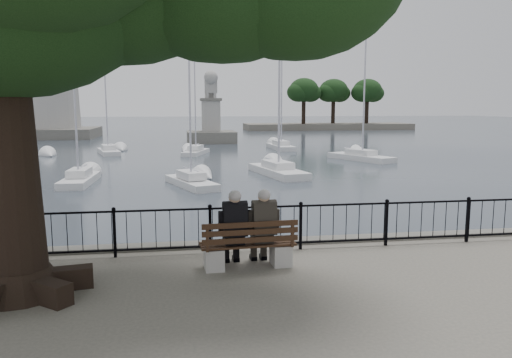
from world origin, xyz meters
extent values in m
cube|color=#59554D|center=(0.00, 3.00, -0.50)|extent=(200.00, 0.40, 1.20)
plane|color=#252F39|center=(0.00, 103.00, -1.00)|extent=(260.00, 260.00, 0.00)
cube|color=black|center=(0.00, 2.50, 0.98)|extent=(22.00, 0.04, 0.04)
cube|color=black|center=(0.00, 2.50, 0.15)|extent=(22.00, 0.04, 0.04)
cube|color=#99958F|center=(-1.00, 1.39, 0.21)|extent=(0.39, 0.49, 0.43)
cube|color=#99958F|center=(0.35, 1.48, 0.21)|extent=(0.39, 0.49, 0.43)
cube|color=black|center=(-0.33, 1.44, 0.47)|extent=(1.89, 0.63, 0.04)
cube|color=black|center=(-0.31, 1.16, 0.78)|extent=(1.86, 0.15, 0.41)
cube|color=black|center=(-0.59, 1.43, 0.59)|extent=(0.39, 0.33, 0.25)
cube|color=black|center=(-0.59, 1.32, 0.98)|extent=(0.47, 0.28, 0.62)
sphere|color=tan|center=(-0.59, 1.36, 1.42)|extent=(0.24, 0.24, 0.24)
ellipsoid|color=#A8A1A1|center=(-0.59, 1.33, 1.46)|extent=(0.25, 0.25, 0.21)
cube|color=black|center=(-0.61, 1.73, 0.23)|extent=(0.36, 0.48, 0.47)
cube|color=black|center=(-0.02, 1.46, 0.59)|extent=(0.39, 0.33, 0.25)
cube|color=black|center=(-0.01, 1.35, 0.98)|extent=(0.47, 0.28, 0.62)
sphere|color=tan|center=(-0.01, 1.39, 1.42)|extent=(0.24, 0.24, 0.24)
ellipsoid|color=#A8A1A1|center=(-0.01, 1.37, 1.46)|extent=(0.25, 0.25, 0.21)
cube|color=black|center=(-0.04, 1.76, 0.23)|extent=(0.36, 0.48, 0.47)
cone|color=black|center=(-4.35, 0.62, 0.23)|extent=(1.56, 1.56, 0.46)
cone|color=black|center=(-4.35, 0.62, 2.76)|extent=(1.01, 1.01, 5.51)
cube|color=#59554D|center=(-18.00, 62.00, -0.40)|extent=(10.60, 10.60, 1.40)
cone|color=#99958F|center=(-18.00, 62.00, 12.71)|extent=(6.78, 6.78, 25.43)
cube|color=#59554D|center=(2.00, 50.00, -0.40)|extent=(5.52, 5.52, 1.40)
cube|color=#99958F|center=(2.00, 50.00, 1.94)|extent=(2.03, 2.39, 3.68)
cube|color=#59554D|center=(2.00, 50.00, 3.93)|extent=(2.39, 2.75, 0.30)
cube|color=#99958F|center=(2.00, 50.28, 4.73)|extent=(1.20, 2.03, 1.29)
cube|color=#99958F|center=(2.00, 49.36, 5.37)|extent=(1.38, 0.92, 1.47)
sphere|color=#99958F|center=(2.00, 48.99, 6.38)|extent=(1.57, 1.57, 1.57)
cube|color=silver|center=(-7.02, 19.90, -0.90)|extent=(1.51, 5.00, 0.55)
cube|color=silver|center=(-7.02, 19.90, -0.40)|extent=(1.07, 2.05, 0.41)
cylinder|color=silver|center=(-7.02, 19.62, 3.37)|extent=(0.11, 0.11, 7.94)
cube|color=silver|center=(-1.07, 18.05, -0.90)|extent=(2.83, 4.92, 0.53)
cube|color=silver|center=(-1.07, 18.05, -0.40)|extent=(1.56, 2.15, 0.40)
cylinder|color=silver|center=(-1.07, 17.79, 4.53)|extent=(0.11, 0.11, 10.27)
cube|color=silver|center=(4.26, 21.61, -0.90)|extent=(2.86, 6.26, 0.67)
cube|color=silver|center=(4.26, 21.61, -0.40)|extent=(1.70, 2.66, 0.50)
cylinder|color=silver|center=(4.26, 21.28, 5.24)|extent=(0.13, 0.13, 11.69)
cube|color=silver|center=(12.27, 28.88, -0.90)|extent=(3.93, 6.06, 0.66)
cube|color=silver|center=(12.27, 28.88, -0.40)|extent=(2.09, 2.69, 0.49)
cylinder|color=silver|center=(12.27, 28.55, 4.08)|extent=(0.13, 0.13, 9.37)
cube|color=silver|center=(-13.72, 32.91, -0.90)|extent=(3.49, 5.46, 0.59)
cube|color=silver|center=(-13.72, 32.91, -0.40)|extent=(1.86, 2.42, 0.44)
cylinder|color=silver|center=(-13.72, 32.61, 4.51)|extent=(0.12, 0.12, 10.23)
cube|color=silver|center=(-0.24, 35.66, -0.90)|extent=(2.67, 4.93, 0.53)
cube|color=silver|center=(-0.24, 35.66, -0.40)|extent=(1.50, 2.14, 0.40)
cylinder|color=silver|center=(-0.24, 35.40, 4.19)|extent=(0.11, 0.11, 9.57)
cube|color=silver|center=(8.16, 39.95, -0.90)|extent=(1.90, 5.89, 0.65)
cube|color=silver|center=(8.16, 39.95, -0.40)|extent=(1.30, 2.43, 0.48)
cylinder|color=silver|center=(8.16, 39.63, 4.80)|extent=(0.13, 0.13, 10.81)
cube|color=silver|center=(-7.84, 37.29, -0.90)|extent=(2.70, 5.34, 0.57)
cube|color=silver|center=(-7.84, 37.29, -0.40)|extent=(1.55, 2.30, 0.43)
cylinder|color=silver|center=(-7.84, 37.00, 4.60)|extent=(0.11, 0.11, 10.40)
cube|color=#59554D|center=(25.00, 80.00, -0.50)|extent=(30.00, 8.00, 1.20)
cylinder|color=black|center=(20.00, 78.00, 2.00)|extent=(0.70, 0.70, 4.00)
ellipsoid|color=black|center=(20.00, 78.00, 6.00)|extent=(5.20, 5.20, 4.16)
cylinder|color=black|center=(26.00, 80.00, 2.00)|extent=(0.70, 0.70, 4.00)
ellipsoid|color=black|center=(26.00, 80.00, 6.00)|extent=(5.20, 5.20, 4.16)
cylinder|color=black|center=(32.00, 79.00, 2.00)|extent=(0.70, 0.70, 4.00)
ellipsoid|color=black|center=(32.00, 79.00, 6.00)|extent=(5.20, 5.20, 4.16)
camera|label=1|loc=(-1.60, -8.00, 3.15)|focal=35.00mm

